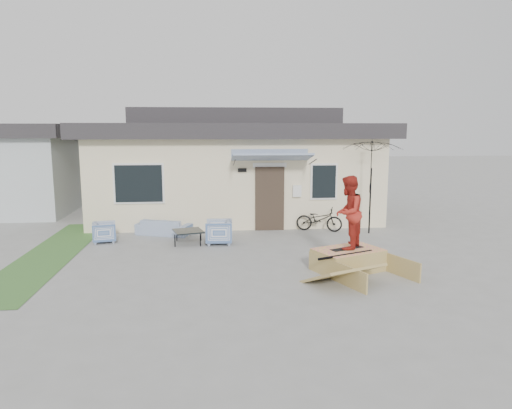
{
  "coord_description": "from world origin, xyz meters",
  "views": [
    {
      "loc": [
        -0.86,
        -10.62,
        3.32
      ],
      "look_at": [
        0.3,
        1.8,
        1.3
      ],
      "focal_mm": 32.85,
      "sensor_mm": 36.0,
      "label": 1
    }
  ],
  "objects": [
    {
      "name": "ground",
      "position": [
        0.0,
        0.0,
        0.0
      ],
      "size": [
        90.0,
        90.0,
        0.0
      ],
      "primitive_type": "plane",
      "color": "gray",
      "rests_on": "ground"
    },
    {
      "name": "patio_umbrella",
      "position": [
        4.13,
        3.69,
        1.75
      ],
      "size": [
        2.1,
        1.98,
        2.2
      ],
      "color": "black",
      "rests_on": "ground"
    },
    {
      "name": "skater",
      "position": [
        2.29,
        -0.09,
        1.42
      ],
      "size": [
        1.0,
        1.06,
        1.73
      ],
      "primitive_type": "imported",
      "rotation": [
        0.0,
        0.0,
        4.15
      ],
      "color": "#A8261D",
      "rests_on": "skateboard"
    },
    {
      "name": "bicycle",
      "position": [
        2.6,
        4.17,
        0.48
      ],
      "size": [
        1.59,
        1.0,
        0.96
      ],
      "primitive_type": "imported",
      "rotation": [
        0.0,
        0.0,
        1.23
      ],
      "color": "black",
      "rests_on": "ground"
    },
    {
      "name": "skate_ramp",
      "position": [
        2.31,
        -0.14,
        0.25
      ],
      "size": [
        2.18,
        2.45,
        0.5
      ],
      "primitive_type": null,
      "rotation": [
        0.0,
        0.0,
        0.4
      ],
      "color": "#A2884B",
      "rests_on": "ground"
    },
    {
      "name": "house",
      "position": [
        0.0,
        7.99,
        1.94
      ],
      "size": [
        10.8,
        8.49,
        4.1
      ],
      "color": "beige",
      "rests_on": "ground"
    },
    {
      "name": "armchair_left",
      "position": [
        -4.07,
        3.25,
        0.33
      ],
      "size": [
        0.73,
        0.76,
        0.67
      ],
      "primitive_type": "imported",
      "rotation": [
        0.0,
        0.0,
        1.78
      ],
      "color": "#3A5D98",
      "rests_on": "ground"
    },
    {
      "name": "coffee_table",
      "position": [
        -1.59,
        2.84,
        0.2
      ],
      "size": [
        0.99,
        0.99,
        0.4
      ],
      "primitive_type": "cube",
      "rotation": [
        0.0,
        0.0,
        0.27
      ],
      "color": "black",
      "rests_on": "ground"
    },
    {
      "name": "skateboard",
      "position": [
        2.29,
        -0.09,
        0.53
      ],
      "size": [
        0.88,
        0.56,
        0.05
      ],
      "primitive_type": "cube",
      "rotation": [
        0.0,
        0.0,
        0.43
      ],
      "color": "black",
      "rests_on": "skate_ramp"
    },
    {
      "name": "loveseat",
      "position": [
        -2.42,
        4.11,
        0.34
      ],
      "size": [
        1.79,
        1.05,
        0.67
      ],
      "primitive_type": "imported",
      "rotation": [
        0.0,
        0.0,
        2.8
      ],
      "color": "#3A5D98",
      "rests_on": "ground"
    },
    {
      "name": "grass_strip",
      "position": [
        -5.2,
        2.0,
        0.0
      ],
      "size": [
        1.4,
        8.0,
        0.01
      ],
      "primitive_type": "cube",
      "color": "#37652D",
      "rests_on": "ground"
    },
    {
      "name": "armchair_right",
      "position": [
        -0.7,
        2.76,
        0.39
      ],
      "size": [
        0.74,
        0.79,
        0.77
      ],
      "primitive_type": "imported",
      "rotation": [
        0.0,
        0.0,
        -1.62
      ],
      "color": "#3A5D98",
      "rests_on": "ground"
    }
  ]
}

